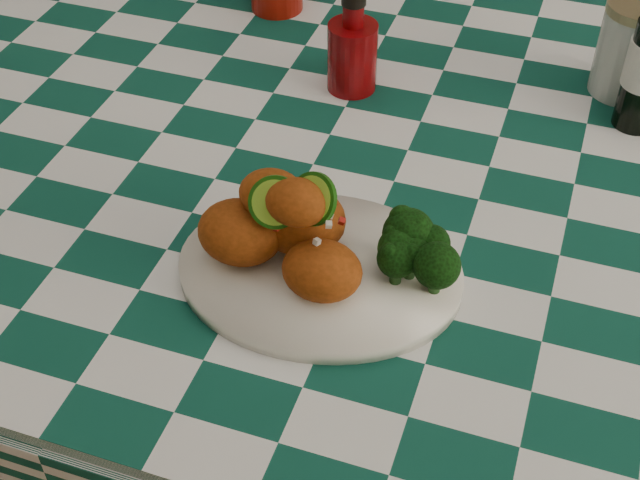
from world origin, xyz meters
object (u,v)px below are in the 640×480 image
(plate, at_px, (320,272))
(fried_chicken_pile, at_px, (301,223))
(wooden_chair_left, at_px, (349,26))
(wooden_chair_right, at_px, (601,96))
(ketchup_bottle, at_px, (353,42))
(dining_table, at_px, (391,354))
(mason_jar, at_px, (632,49))

(plate, xyz_separation_m, fried_chicken_pile, (-0.02, 0.00, 0.06))
(plate, distance_m, fried_chicken_pile, 0.07)
(fried_chicken_pile, bearing_deg, plate, 0.00)
(wooden_chair_left, distance_m, wooden_chair_right, 0.54)
(fried_chicken_pile, height_order, ketchup_bottle, ketchup_bottle)
(dining_table, relative_size, ketchup_bottle, 11.93)
(dining_table, bearing_deg, plate, -97.26)
(fried_chicken_pile, bearing_deg, dining_table, 78.13)
(wooden_chair_right, bearing_deg, ketchup_bottle, -142.86)
(fried_chicken_pile, distance_m, ketchup_bottle, 0.36)
(fried_chicken_pile, height_order, wooden_chair_left, wooden_chair_left)
(plate, distance_m, ketchup_bottle, 0.37)
(dining_table, xyz_separation_m, wooden_chair_right, (0.23, 0.72, 0.07))
(dining_table, relative_size, fried_chicken_pile, 9.69)
(dining_table, height_order, mason_jar, mason_jar)
(fried_chicken_pile, bearing_deg, wooden_chair_left, 104.27)
(dining_table, height_order, wooden_chair_right, wooden_chair_right)
(mason_jar, relative_size, wooden_chair_right, 0.14)
(plate, xyz_separation_m, wooden_chair_left, (-0.27, 0.99, -0.29))
(fried_chicken_pile, distance_m, wooden_chair_right, 1.08)
(dining_table, xyz_separation_m, plate, (-0.03, -0.25, 0.40))
(fried_chicken_pile, height_order, wooden_chair_right, wooden_chair_right)
(ketchup_bottle, height_order, wooden_chair_left, wooden_chair_left)
(plate, height_order, wooden_chair_left, wooden_chair_left)
(ketchup_bottle, xyz_separation_m, wooden_chair_left, (-0.19, 0.63, -0.35))
(mason_jar, xyz_separation_m, wooden_chair_left, (-0.54, 0.52, -0.34))
(mason_jar, distance_m, wooden_chair_left, 0.83)
(plate, bearing_deg, wooden_chair_right, 74.83)
(dining_table, height_order, plate, plate)
(ketchup_bottle, distance_m, wooden_chair_right, 0.80)
(fried_chicken_pile, distance_m, mason_jar, 0.55)
(mason_jar, bearing_deg, plate, -119.87)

